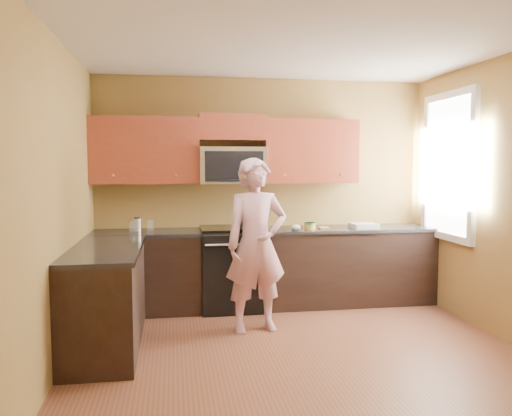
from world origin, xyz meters
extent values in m
plane|color=brown|center=(0.00, 0.00, 0.00)|extent=(4.00, 4.00, 0.00)
plane|color=white|center=(0.00, 0.00, 2.70)|extent=(4.00, 4.00, 0.00)
plane|color=brown|center=(0.00, 2.00, 1.35)|extent=(4.00, 0.00, 4.00)
plane|color=brown|center=(0.00, -2.00, 1.35)|extent=(4.00, 0.00, 4.00)
plane|color=brown|center=(-2.00, 0.00, 1.35)|extent=(0.00, 4.00, 4.00)
cube|color=black|center=(0.00, 1.70, 0.44)|extent=(4.00, 0.60, 0.88)
cube|color=black|center=(-1.70, 0.60, 0.44)|extent=(0.60, 1.60, 0.88)
cube|color=black|center=(0.00, 1.69, 0.90)|extent=(4.00, 0.62, 0.04)
cube|color=black|center=(-1.69, 0.60, 0.90)|extent=(0.62, 1.60, 0.04)
cube|color=maroon|center=(-0.40, 1.83, 2.10)|extent=(0.76, 0.33, 0.30)
imported|color=pink|center=(-0.27, 0.85, 0.87)|extent=(0.69, 0.52, 1.73)
cube|color=#B27F47|center=(0.67, 1.64, 0.93)|extent=(0.11, 0.11, 0.01)
ellipsoid|color=silver|center=(0.31, 1.57, 0.95)|extent=(0.13, 0.14, 0.06)
ellipsoid|color=silver|center=(0.51, 1.68, 0.95)|extent=(0.12, 0.13, 0.07)
cube|color=silver|center=(1.16, 1.64, 0.95)|extent=(0.32, 0.26, 0.05)
cylinder|color=silver|center=(-1.54, 1.69, 0.98)|extent=(0.08, 0.08, 0.12)
cylinder|color=silver|center=(-1.34, 1.79, 0.98)|extent=(0.09, 0.09, 0.12)
camera|label=1|loc=(-1.08, -4.12, 1.66)|focal=35.83mm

